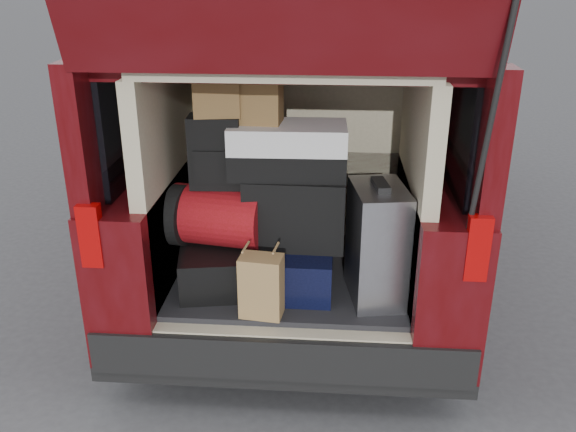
% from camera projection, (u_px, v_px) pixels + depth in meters
% --- Properties ---
extents(ground, '(80.00, 80.00, 0.00)m').
position_uv_depth(ground, '(286.00, 382.00, 3.40)').
color(ground, '#39393B').
rests_on(ground, ground).
extents(minivan, '(1.90, 5.35, 2.77)m').
position_uv_depth(minivan, '(305.00, 136.00, 4.75)').
color(minivan, black).
rests_on(minivan, ground).
extents(load_floor, '(1.24, 1.05, 0.55)m').
position_uv_depth(load_floor, '(290.00, 313.00, 3.54)').
color(load_floor, black).
rests_on(load_floor, ground).
extents(black_hardshell, '(0.49, 0.62, 0.22)m').
position_uv_depth(black_hardshell, '(219.00, 262.00, 3.31)').
color(black_hardshell, black).
rests_on(black_hardshell, load_floor).
extents(navy_hardshell, '(0.44, 0.53, 0.23)m').
position_uv_depth(navy_hardshell, '(292.00, 264.00, 3.27)').
color(navy_hardshell, black).
rests_on(navy_hardshell, load_floor).
extents(silver_roller, '(0.31, 0.44, 0.60)m').
position_uv_depth(silver_roller, '(377.00, 244.00, 3.08)').
color(silver_roller, silver).
rests_on(silver_roller, load_floor).
extents(kraft_bag, '(0.22, 0.15, 0.32)m').
position_uv_depth(kraft_bag, '(261.00, 286.00, 2.96)').
color(kraft_bag, olive).
rests_on(kraft_bag, load_floor).
extents(red_duffel, '(0.53, 0.39, 0.32)m').
position_uv_depth(red_duffel, '(218.00, 216.00, 3.20)').
color(red_duffel, maroon).
rests_on(red_duffel, black_hardshell).
extents(black_soft_case, '(0.53, 0.33, 0.37)m').
position_uv_depth(black_soft_case, '(295.00, 209.00, 3.19)').
color(black_soft_case, black).
rests_on(black_soft_case, navy_hardshell).
extents(backpack, '(0.27, 0.17, 0.37)m').
position_uv_depth(backpack, '(215.00, 152.00, 3.09)').
color(backpack, black).
rests_on(backpack, red_duffel).
extents(twotone_duffel, '(0.60, 0.32, 0.26)m').
position_uv_depth(twotone_duffel, '(288.00, 150.00, 3.08)').
color(twotone_duffel, white).
rests_on(twotone_duffel, black_soft_case).
extents(grocery_sack_lower, '(0.25, 0.22, 0.21)m').
position_uv_depth(grocery_sack_lower, '(217.00, 94.00, 3.00)').
color(grocery_sack_lower, olive).
rests_on(grocery_sack_lower, backpack).
extents(grocery_sack_upper, '(0.22, 0.19, 0.21)m').
position_uv_depth(grocery_sack_upper, '(260.00, 101.00, 3.03)').
color(grocery_sack_upper, olive).
rests_on(grocery_sack_upper, twotone_duffel).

